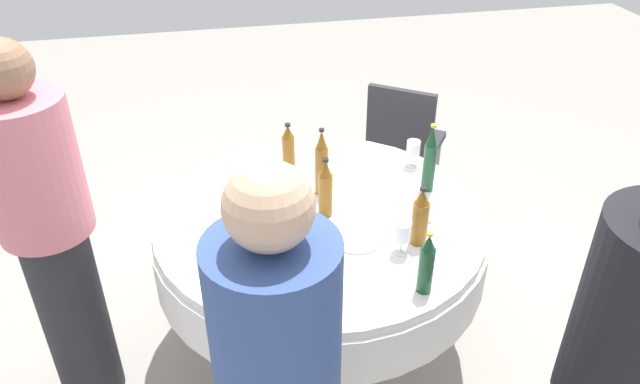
# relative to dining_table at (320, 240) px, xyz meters

# --- Properties ---
(ground_plane) EXTENTS (10.00, 10.00, 0.00)m
(ground_plane) POSITION_rel_dining_table_xyz_m (0.00, 0.00, -0.59)
(ground_plane) COLOR gray
(dining_table) EXTENTS (1.45, 1.45, 0.74)m
(dining_table) POSITION_rel_dining_table_xyz_m (0.00, 0.00, 0.00)
(dining_table) COLOR white
(dining_table) RESTS_ON ground_plane
(bottle_amber_rear) EXTENTS (0.06, 0.06, 0.27)m
(bottle_amber_rear) POSITION_rel_dining_table_xyz_m (0.02, -0.01, 0.27)
(bottle_amber_rear) COLOR #8C5619
(bottle_amber_rear) RESTS_ON dining_table
(bottle_amber_south) EXTENTS (0.07, 0.07, 0.26)m
(bottle_amber_south) POSITION_rel_dining_table_xyz_m (0.34, -0.28, 0.27)
(bottle_amber_south) COLOR #8C5619
(bottle_amber_south) RESTS_ON dining_table
(bottle_amber_front) EXTENTS (0.06, 0.06, 0.32)m
(bottle_amber_front) POSITION_rel_dining_table_xyz_m (0.04, 0.16, 0.30)
(bottle_amber_front) COLOR #8C5619
(bottle_amber_front) RESTS_ON dining_table
(bottle_dark_green_west) EXTENTS (0.06, 0.06, 0.33)m
(bottle_dark_green_west) POSITION_rel_dining_table_xyz_m (0.52, 0.09, 0.30)
(bottle_dark_green_west) COLOR #194728
(bottle_dark_green_west) RESTS_ON dining_table
(bottle_amber_mid) EXTENTS (0.06, 0.06, 0.26)m
(bottle_amber_mid) POSITION_rel_dining_table_xyz_m (-0.07, 0.36, 0.27)
(bottle_amber_mid) COLOR #8C5619
(bottle_amber_mid) RESTS_ON dining_table
(bottle_dark_green_right) EXTENTS (0.06, 0.06, 0.26)m
(bottle_dark_green_right) POSITION_rel_dining_table_xyz_m (0.27, -0.56, 0.27)
(bottle_dark_green_right) COLOR #194728
(bottle_dark_green_right) RESTS_ON dining_table
(bottle_green_north) EXTENTS (0.06, 0.06, 0.31)m
(bottle_green_north) POSITION_rel_dining_table_xyz_m (-0.15, -0.53, 0.29)
(bottle_green_north) COLOR #2D6B38
(bottle_green_north) RESTS_ON dining_table
(wine_glass_west) EXTENTS (0.07, 0.07, 0.13)m
(wine_glass_west) POSITION_rel_dining_table_xyz_m (0.52, 0.31, 0.24)
(wine_glass_west) COLOR white
(wine_glass_west) RESTS_ON dining_table
(wine_glass_mid) EXTENTS (0.06, 0.06, 0.13)m
(wine_glass_mid) POSITION_rel_dining_table_xyz_m (-0.35, 0.29, 0.24)
(wine_glass_mid) COLOR white
(wine_glass_mid) RESTS_ON dining_table
(wine_glass_right) EXTENTS (0.07, 0.07, 0.14)m
(wine_glass_right) POSITION_rel_dining_table_xyz_m (0.25, -0.33, 0.24)
(wine_glass_right) COLOR white
(wine_glass_right) RESTS_ON dining_table
(wine_glass_north) EXTENTS (0.06, 0.06, 0.15)m
(wine_glass_north) POSITION_rel_dining_table_xyz_m (-0.31, -0.22, 0.25)
(wine_glass_north) COLOR white
(wine_glass_north) RESTS_ON dining_table
(plate_east) EXTENTS (0.22, 0.22, 0.02)m
(plate_east) POSITION_rel_dining_table_xyz_m (-0.35, -0.02, 0.15)
(plate_east) COLOR white
(plate_east) RESTS_ON dining_table
(plate_outer) EXTENTS (0.23, 0.23, 0.02)m
(plate_outer) POSITION_rel_dining_table_xyz_m (0.11, -0.20, 0.15)
(plate_outer) COLOR white
(plate_outer) RESTS_ON dining_table
(spoon_south) EXTENTS (0.09, 0.17, 0.00)m
(spoon_south) POSITION_rel_dining_table_xyz_m (-0.36, -0.40, 0.15)
(spoon_south) COLOR silver
(spoon_south) RESTS_ON dining_table
(folded_napkin) EXTENTS (0.15, 0.15, 0.02)m
(folded_napkin) POSITION_rel_dining_table_xyz_m (0.37, -0.12, 0.16)
(folded_napkin) COLOR white
(folded_napkin) RESTS_ON dining_table
(person_south) EXTENTS (0.34, 0.34, 1.62)m
(person_south) POSITION_rel_dining_table_xyz_m (-1.06, -0.09, 0.25)
(person_south) COLOR #26262B
(person_south) RESTS_ON ground_plane
(chair_right) EXTENTS (0.56, 0.56, 0.87)m
(chair_right) POSITION_rel_dining_table_xyz_m (0.73, 1.00, -0.07)
(chair_right) COLOR #2D2D33
(chair_right) RESTS_ON ground_plane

